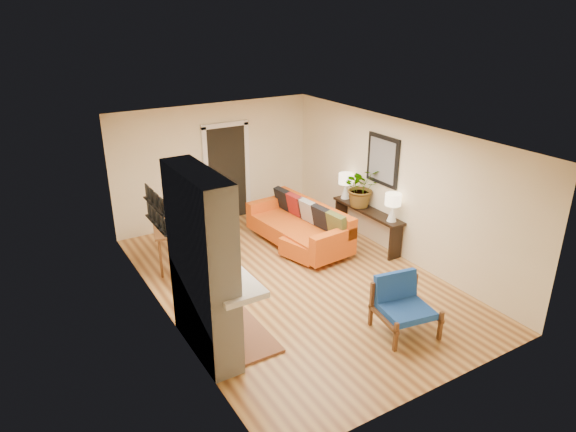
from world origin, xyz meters
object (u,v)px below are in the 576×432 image
at_px(dining_table, 178,233).
at_px(blue_chair, 402,302).
at_px(sofa, 302,225).
at_px(lamp_near, 393,204).
at_px(ottoman, 307,246).
at_px(houseplant, 362,187).
at_px(lamp_far, 346,183).
at_px(console_table, 367,216).

bearing_deg(dining_table, blue_chair, -60.46).
height_order(sofa, lamp_near, lamp_near).
height_order(ottoman, dining_table, dining_table).
distance_m(sofa, dining_table, 2.45).
distance_m(sofa, blue_chair, 3.24).
height_order(sofa, houseplant, houseplant).
bearing_deg(lamp_near, ottoman, 150.55).
bearing_deg(blue_chair, sofa, 84.22).
height_order(dining_table, houseplant, houseplant).
relative_size(sofa, houseplant, 2.95).
bearing_deg(sofa, houseplant, -19.74).
bearing_deg(sofa, lamp_near, -49.01).
xyz_separation_m(ottoman, lamp_far, (1.37, 0.67, 0.83)).
bearing_deg(houseplant, sofa, 160.26).
relative_size(sofa, blue_chair, 2.63).
height_order(ottoman, console_table, console_table).
height_order(ottoman, blue_chair, blue_chair).
bearing_deg(blue_chair, ottoman, 87.87).
bearing_deg(lamp_near, console_table, 90.00).
distance_m(sofa, lamp_far, 1.33).
distance_m(sofa, houseplant, 1.41).
bearing_deg(console_table, dining_table, 163.39).
bearing_deg(console_table, ottoman, 176.59).
bearing_deg(blue_chair, lamp_far, 66.30).
xyz_separation_m(lamp_near, houseplant, (-0.01, 0.91, 0.07)).
distance_m(console_table, lamp_far, 0.89).
height_order(sofa, dining_table, dining_table).
relative_size(sofa, lamp_far, 4.44).
bearing_deg(ottoman, console_table, -3.41).
bearing_deg(lamp_near, dining_table, 153.73).
height_order(lamp_far, houseplant, houseplant).
xyz_separation_m(console_table, lamp_far, (0.00, 0.75, 0.49)).
bearing_deg(lamp_near, houseplant, 90.63).
distance_m(sofa, console_table, 1.31).
bearing_deg(lamp_far, ottoman, -154.09).
height_order(ottoman, houseplant, houseplant).
xyz_separation_m(lamp_far, houseplant, (-0.01, -0.53, 0.07)).
bearing_deg(lamp_far, sofa, -173.84).
bearing_deg(dining_table, sofa, -10.23).
distance_m(ottoman, lamp_near, 1.78).
height_order(blue_chair, lamp_near, lamp_near).
bearing_deg(lamp_far, lamp_near, -90.00).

